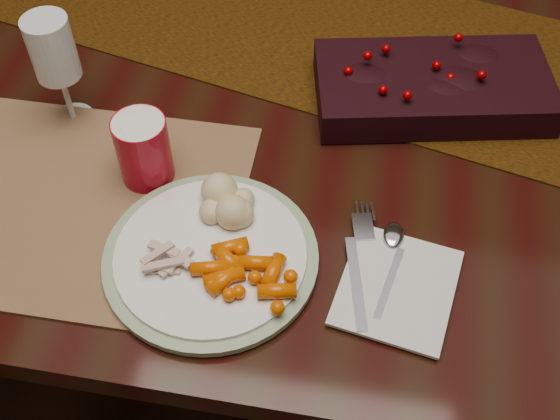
% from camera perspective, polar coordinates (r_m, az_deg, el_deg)
% --- Properties ---
extents(floor, '(5.00, 5.00, 0.00)m').
position_cam_1_polar(floor, '(1.71, 0.26, -10.06)').
color(floor, black).
rests_on(floor, ground).
extents(dining_table, '(1.80, 1.00, 0.75)m').
position_cam_1_polar(dining_table, '(1.39, 0.31, -2.62)').
color(dining_table, black).
rests_on(dining_table, floor).
extents(table_runner, '(1.93, 0.82, 0.00)m').
position_cam_1_polar(table_runner, '(1.27, -0.34, 15.17)').
color(table_runner, black).
rests_on(table_runner, dining_table).
extents(centerpiece, '(0.38, 0.25, 0.07)m').
position_cam_1_polar(centerpiece, '(1.11, 12.36, 10.06)').
color(centerpiece, black).
rests_on(centerpiece, table_runner).
extents(placemat_main, '(0.50, 0.37, 0.00)m').
position_cam_1_polar(placemat_main, '(1.01, -17.26, 0.76)').
color(placemat_main, '#9C6939').
rests_on(placemat_main, dining_table).
extents(dinner_plate, '(0.31, 0.31, 0.02)m').
position_cam_1_polar(dinner_plate, '(0.90, -5.66, -3.78)').
color(dinner_plate, white).
rests_on(dinner_plate, placemat_main).
extents(baby_carrots, '(0.14, 0.12, 0.02)m').
position_cam_1_polar(baby_carrots, '(0.86, -2.70, -5.25)').
color(baby_carrots, '#D05000').
rests_on(baby_carrots, dinner_plate).
extents(mashed_potatoes, '(0.10, 0.09, 0.05)m').
position_cam_1_polar(mashed_potatoes, '(0.92, -4.08, 1.01)').
color(mashed_potatoes, beige).
rests_on(mashed_potatoes, dinner_plate).
extents(turkey_shreds, '(0.08, 0.07, 0.01)m').
position_cam_1_polar(turkey_shreds, '(0.89, -9.15, -4.08)').
color(turkey_shreds, tan).
rests_on(turkey_shreds, dinner_plate).
extents(napkin, '(0.16, 0.18, 0.01)m').
position_cam_1_polar(napkin, '(0.89, 9.50, -6.22)').
color(napkin, silver).
rests_on(napkin, placemat_main).
extents(fork, '(0.06, 0.18, 0.00)m').
position_cam_1_polar(fork, '(0.90, 6.34, -4.69)').
color(fork, '#A6A8C6').
rests_on(fork, napkin).
extents(spoon, '(0.06, 0.14, 0.00)m').
position_cam_1_polar(spoon, '(0.90, 8.96, -4.61)').
color(spoon, silver).
rests_on(spoon, napkin).
extents(red_cup, '(0.09, 0.09, 0.10)m').
position_cam_1_polar(red_cup, '(0.98, -11.03, 4.83)').
color(red_cup, maroon).
rests_on(red_cup, placemat_main).
extents(wine_glass, '(0.08, 0.08, 0.18)m').
position_cam_1_polar(wine_glass, '(1.07, -17.48, 10.60)').
color(wine_glass, '#BCBCBC').
rests_on(wine_glass, dining_table).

